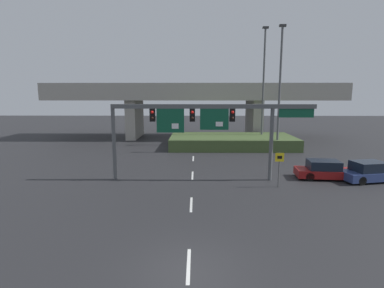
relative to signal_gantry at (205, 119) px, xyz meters
name	(u,v)px	position (x,y,z in m)	size (l,w,h in m)	color
ground_plane	(188,269)	(-0.92, -11.77, -4.60)	(160.00, 160.00, 0.00)	#262628
lane_markings	(193,166)	(-0.92, 4.41, -4.59)	(0.14, 34.24, 0.01)	silver
signal_gantry	(205,119)	(0.00, 0.00, 0.00)	(14.97, 0.44, 5.70)	#515456
speed_limit_sign	(279,165)	(5.10, -1.74, -2.98)	(0.60, 0.11, 2.48)	#4C4C4C
highway_light_pole_near	(280,87)	(8.44, 11.23, 2.60)	(0.70, 0.36, 13.65)	#515456
highway_light_pole_far	(263,84)	(7.70, 15.92, 3.00)	(0.70, 0.36, 14.44)	#515456
overpass_bridge	(194,99)	(-0.92, 22.58, 1.12)	(41.74, 8.67, 7.89)	#A39E93
grass_embankment	(232,141)	(3.75, 14.44, -3.92)	(14.95, 7.65, 1.35)	#42562D
parked_sedan_near_right	(325,170)	(9.24, 0.48, -3.94)	(4.55, 2.24, 1.42)	maroon
parked_sedan_mid_right	(369,172)	(12.27, -0.17, -3.91)	(4.55, 2.62, 1.50)	navy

